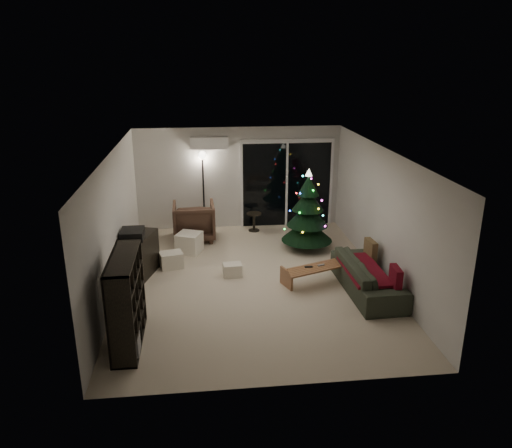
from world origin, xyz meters
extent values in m
plane|color=beige|center=(0.00, 0.00, 0.00)|extent=(6.50, 6.50, 0.00)
plane|color=white|center=(0.00, 0.00, 2.50)|extent=(6.50, 6.50, 0.00)
cube|color=silver|center=(0.00, 3.25, 1.25)|extent=(5.00, 0.02, 2.50)
cube|color=silver|center=(0.00, -3.25, 1.25)|extent=(5.00, 0.02, 2.50)
cube|color=silver|center=(-2.50, 0.00, 1.25)|extent=(0.02, 6.50, 2.50)
cube|color=silver|center=(2.50, 0.00, 1.25)|extent=(0.02, 6.50, 2.50)
cube|color=black|center=(1.20, 3.23, 1.05)|extent=(2.20, 0.02, 2.10)
cube|color=white|center=(-0.70, 3.13, 2.15)|extent=(0.90, 0.22, 0.28)
cube|color=#3F3833|center=(1.20, 3.75, -0.05)|extent=(2.60, 1.00, 0.10)
cube|color=white|center=(1.20, 4.15, 0.50)|extent=(2.20, 0.06, 1.00)
cube|color=black|center=(-2.25, 0.34, 0.42)|extent=(0.87, 1.42, 0.83)
cube|color=black|center=(-2.25, 0.34, 0.92)|extent=(0.42, 0.50, 0.18)
imported|color=#3F2A1B|center=(-1.12, 2.44, 0.44)|extent=(0.97, 1.00, 0.89)
cube|color=beige|center=(-1.23, 1.61, 0.22)|extent=(0.64, 0.64, 0.44)
cube|color=silver|center=(-1.58, 0.82, 0.16)|extent=(0.52, 0.44, 0.32)
cube|color=silver|center=(-0.37, 0.26, 0.13)|extent=(0.38, 0.29, 0.25)
cylinder|color=black|center=(0.34, 2.85, 0.23)|extent=(0.47, 0.47, 0.46)
cylinder|color=black|center=(-0.87, 3.19, 0.94)|extent=(0.30, 0.30, 1.88)
imported|color=black|center=(2.05, -0.68, 0.30)|extent=(0.87, 2.09, 0.60)
cube|color=maroon|center=(1.95, -0.68, 0.44)|extent=(0.65, 1.49, 0.05)
cube|color=brown|center=(2.30, -0.03, 0.55)|extent=(0.15, 0.41, 0.40)
cube|color=maroon|center=(2.30, -1.33, 0.55)|extent=(0.15, 0.40, 0.40)
cube|color=black|center=(1.02, -0.34, 0.39)|extent=(0.15, 0.04, 0.02)
cube|color=slate|center=(1.27, -0.29, 0.39)|extent=(0.14, 0.08, 0.02)
cone|color=black|center=(1.38, 1.53, 0.91)|extent=(1.28, 1.28, 1.83)
camera|label=1|loc=(-0.91, -8.71, 4.15)|focal=35.00mm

